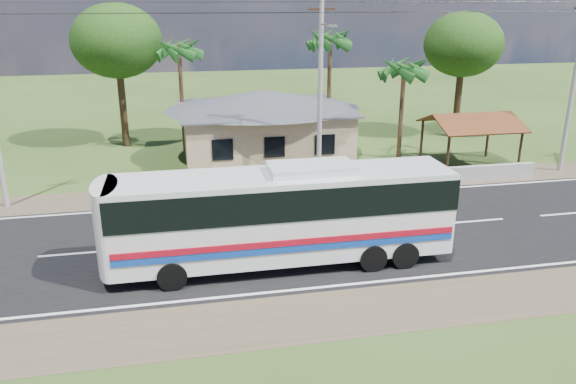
{
  "coord_description": "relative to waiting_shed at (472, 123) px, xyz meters",
  "views": [
    {
      "loc": [
        -4.49,
        -21.96,
        9.79
      ],
      "look_at": [
        0.17,
        1.0,
        1.71
      ],
      "focal_mm": 35.0,
      "sensor_mm": 36.0,
      "label": 1
    }
  ],
  "objects": [
    {
      "name": "coach_bus",
      "position": [
        -13.71,
        -11.04,
        -0.45
      ],
      "size": [
        12.86,
        2.84,
        3.99
      ],
      "rotation": [
        0.0,
        0.0,
        -0.0
      ],
      "color": "silver",
      "rests_on": "ground"
    },
    {
      "name": "ground",
      "position": [
        -13.0,
        -8.5,
        -2.73
      ],
      "size": [
        120.0,
        120.0,
        0.0
      ],
      "primitive_type": "plane",
      "color": "#2B4217",
      "rests_on": "ground"
    },
    {
      "name": "concrete_barrier",
      "position": [
        -1.0,
        -2.9,
        -2.28
      ],
      "size": [
        7.0,
        0.3,
        0.9
      ],
      "primitive_type": "cube",
      "color": "#9E9E99",
      "rests_on": "ground"
    },
    {
      "name": "palm_mid",
      "position": [
        -7.0,
        7.0,
        4.43
      ],
      "size": [
        2.8,
        2.8,
        8.2
      ],
      "color": "#47301E",
      "rests_on": "ground"
    },
    {
      "name": "waiting_shed",
      "position": [
        0.0,
        0.0,
        0.0
      ],
      "size": [
        5.2,
        4.48,
        3.35
      ],
      "color": "#352213",
      "rests_on": "ground"
    },
    {
      "name": "palm_far",
      "position": [
        -17.0,
        7.5,
        3.95
      ],
      "size": [
        2.8,
        2.8,
        7.7
      ],
      "color": "#47301E",
      "rests_on": "ground"
    },
    {
      "name": "tree_behind_house",
      "position": [
        -21.0,
        9.5,
        4.39
      ],
      "size": [
        6.0,
        6.0,
        9.61
      ],
      "color": "#47301E",
      "rests_on": "ground"
    },
    {
      "name": "house",
      "position": [
        -12.0,
        4.5,
        -0.09
      ],
      "size": [
        12.4,
        10.0,
        5.0
      ],
      "color": "tan",
      "rests_on": "ground"
    },
    {
      "name": "tree_behind_shed",
      "position": [
        3.0,
        7.5,
        3.95
      ],
      "size": [
        5.6,
        5.6,
        9.02
      ],
      "color": "#47301E",
      "rests_on": "ground"
    },
    {
      "name": "road",
      "position": [
        -13.0,
        -8.5,
        -2.72
      ],
      "size": [
        120.0,
        16.0,
        0.03
      ],
      "color": "black",
      "rests_on": "ground"
    },
    {
      "name": "motorcycle",
      "position": [
        -6.63,
        -1.68,
        -2.27
      ],
      "size": [
        1.8,
        0.81,
        0.92
      ],
      "primitive_type": "imported",
      "rotation": [
        0.0,
        0.0,
        1.45
      ],
      "color": "black",
      "rests_on": "ground"
    },
    {
      "name": "utility_poles",
      "position": [
        -10.33,
        -2.01,
        3.04
      ],
      "size": [
        32.8,
        2.22,
        11.0
      ],
      "color": "#9E9E99",
      "rests_on": "ground"
    },
    {
      "name": "palm_near",
      "position": [
        -3.5,
        2.5,
        2.98
      ],
      "size": [
        2.8,
        2.8,
        6.7
      ],
      "color": "#47301E",
      "rests_on": "ground"
    }
  ]
}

